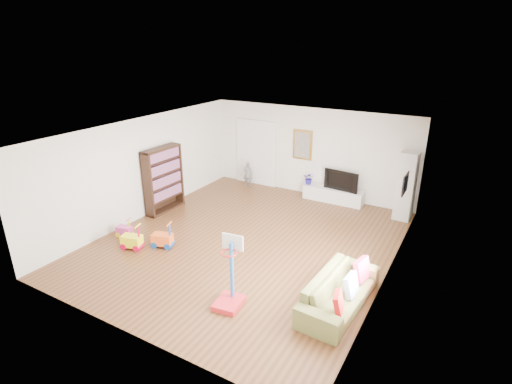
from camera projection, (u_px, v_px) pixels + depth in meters
The scene contains 25 objects.
floor at pixel (248, 241), 9.66m from camera, with size 6.50×7.50×0.00m, color brown.
ceiling at pixel (247, 131), 8.69m from camera, with size 6.50×7.50×0.00m, color white.
wall_back at pixel (310, 152), 12.21m from camera, with size 6.50×0.00×2.70m, color silver.
wall_front at pixel (122, 264), 6.14m from camera, with size 6.50×0.00×2.70m, color silver.
wall_left at pixel (143, 168), 10.68m from camera, with size 0.00×7.50×2.70m, color silver.
wall_right at pixel (392, 219), 7.67m from camera, with size 0.00×7.50×2.70m, color silver.
navy_accent at pixel (408, 174), 8.63m from camera, with size 0.01×3.20×1.70m, color black.
olive_wainscot at pixel (400, 230), 9.11m from camera, with size 0.01×3.20×1.00m, color brown.
doorway at pixel (256, 153), 13.17m from camera, with size 1.45×0.06×2.10m, color white.
painting_back at pixel (303, 145), 12.22m from camera, with size 0.62×0.06×0.92m, color gold.
artwork_right at pixel (405, 184), 8.93m from camera, with size 0.04×0.56×0.46m, color #7F3F8C.
media_console at pixel (333, 195), 11.97m from camera, with size 1.80×0.45×0.42m, color silver.
tall_cabinet at pixel (406, 186), 10.57m from camera, with size 0.44×0.44×1.87m, color silver.
bookshelf at pixel (163, 180), 11.12m from camera, with size 0.33×1.26×1.84m, color black.
sofa at pixel (339, 291), 7.23m from camera, with size 2.10×0.82×0.61m, color olive.
basketball_hoop at pixel (228, 273), 7.10m from camera, with size 0.47×0.57×1.37m, color red.
ride_on_yellow at pixel (131, 237), 9.23m from camera, with size 0.46×0.29×0.62m, color #FDF619.
ride_on_orange at pixel (162, 235), 9.30m from camera, with size 0.47×0.29×0.62m, color orange.
ride_on_pink at pixel (124, 227), 9.83m from camera, with size 0.37×0.23×0.49m, color #CF3B9A.
child at pixel (248, 174), 13.13m from camera, with size 0.31×0.20×0.85m, color slate.
tv at pixel (342, 180), 11.69m from camera, with size 1.05×0.14×0.60m, color black.
vase_plant at pixel (309, 178), 12.17m from camera, with size 0.34×0.29×0.37m, color #241894.
pillow_left at pixel (338, 303), 6.63m from camera, with size 0.09×0.34×0.34m, color red.
pillow_center at pixel (351, 285), 7.11m from camera, with size 0.10×0.39×0.39m, color white.
pillow_right at pixel (362, 270), 7.59m from camera, with size 0.11×0.42×0.42m, color #C02452.
Camera 1 is at (4.44, -7.35, 4.59)m, focal length 28.00 mm.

